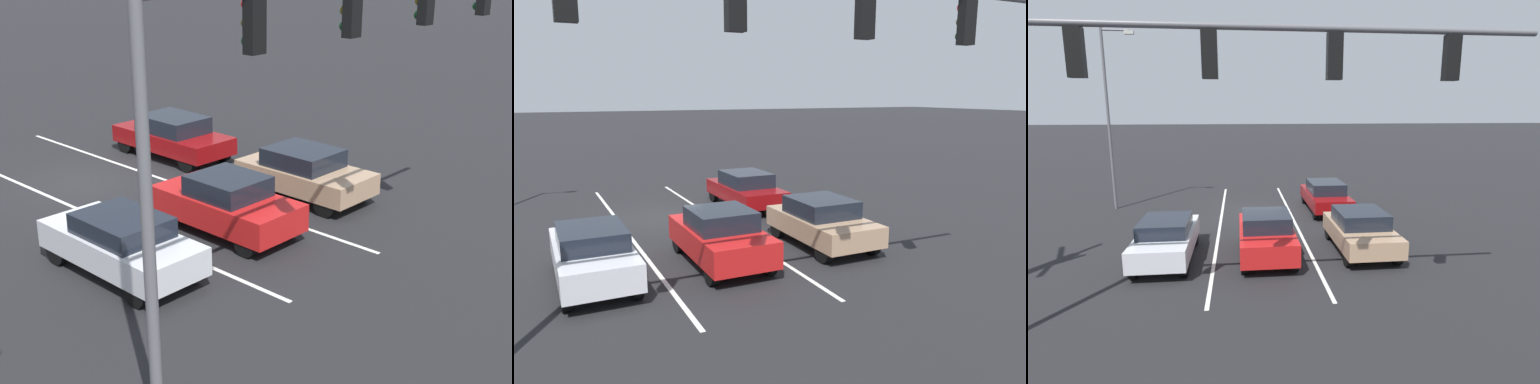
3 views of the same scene
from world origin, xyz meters
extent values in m
plane|color=black|center=(0.00, 0.00, 0.00)|extent=(240.00, 240.00, 0.00)
cube|color=silver|center=(-1.69, 1.95, 0.01)|extent=(0.12, 15.89, 0.01)
cube|color=silver|center=(1.69, 1.95, 0.01)|extent=(0.12, 15.89, 0.01)
cube|color=silver|center=(3.28, 6.10, 0.67)|extent=(1.78, 4.20, 0.67)
cube|color=black|center=(3.28, 6.20, 1.24)|extent=(1.56, 2.06, 0.46)
cube|color=red|center=(2.66, 4.04, 0.84)|extent=(0.24, 0.06, 0.12)
cube|color=red|center=(3.91, 4.04, 0.84)|extent=(0.24, 0.06, 0.12)
cylinder|color=black|center=(2.52, 7.61, 0.34)|extent=(0.22, 0.68, 0.68)
cylinder|color=black|center=(4.04, 7.61, 0.34)|extent=(0.22, 0.68, 0.68)
cylinder|color=black|center=(2.52, 4.59, 0.34)|extent=(0.22, 0.68, 0.68)
cylinder|color=black|center=(4.04, 4.59, 0.34)|extent=(0.22, 0.68, 0.68)
cube|color=red|center=(-0.11, 6.13, 0.68)|extent=(1.84, 4.07, 0.71)
cube|color=black|center=(-0.11, 6.20, 1.30)|extent=(1.62, 1.81, 0.53)
cube|color=red|center=(-0.75, 4.14, 0.86)|extent=(0.24, 0.06, 0.12)
cube|color=red|center=(0.53, 4.14, 0.86)|extent=(0.24, 0.06, 0.12)
cylinder|color=black|center=(-0.90, 7.59, 0.32)|extent=(0.22, 0.65, 0.65)
cylinder|color=black|center=(0.68, 7.59, 0.32)|extent=(0.22, 0.65, 0.65)
cylinder|color=black|center=(-0.90, 4.67, 0.32)|extent=(0.22, 0.65, 0.65)
cylinder|color=black|center=(0.68, 4.67, 0.32)|extent=(0.22, 0.65, 0.65)
cube|color=tan|center=(-3.54, 5.99, 0.66)|extent=(1.91, 4.02, 0.62)
cube|color=black|center=(-3.54, 5.90, 1.23)|extent=(1.68, 2.01, 0.53)
cube|color=red|center=(-4.21, 4.02, 0.81)|extent=(0.24, 0.06, 0.12)
cube|color=red|center=(-2.87, 4.02, 0.81)|extent=(0.24, 0.06, 0.12)
cylinder|color=black|center=(-4.36, 7.41, 0.35)|extent=(0.22, 0.70, 0.70)
cylinder|color=black|center=(-2.71, 7.41, 0.35)|extent=(0.22, 0.70, 0.70)
cylinder|color=black|center=(-4.36, 4.58, 0.35)|extent=(0.22, 0.70, 0.70)
cylinder|color=black|center=(-2.71, 4.58, 0.35)|extent=(0.22, 0.70, 0.70)
cube|color=maroon|center=(-3.53, 0.00, 0.65)|extent=(1.87, 4.51, 0.58)
cube|color=black|center=(-3.53, 0.05, 1.22)|extent=(1.65, 2.24, 0.56)
cube|color=red|center=(-4.19, -2.22, 0.79)|extent=(0.24, 0.06, 0.12)
cube|color=red|center=(-2.88, -2.22, 0.79)|extent=(0.24, 0.06, 0.12)
cylinder|color=black|center=(-4.34, 1.65, 0.36)|extent=(0.22, 0.71, 0.71)
cylinder|color=black|center=(-2.73, 1.65, 0.36)|extent=(0.22, 0.71, 0.71)
cylinder|color=black|center=(-4.34, -1.65, 0.36)|extent=(0.22, 0.71, 0.71)
cylinder|color=black|center=(-2.73, -1.65, 0.36)|extent=(0.22, 0.71, 0.71)
cube|color=black|center=(-3.84, 10.89, 6.15)|extent=(0.32, 0.22, 0.95)
sphere|color=red|center=(-3.84, 10.73, 6.43)|extent=(0.20, 0.20, 0.20)
sphere|color=#4C420C|center=(-3.84, 10.73, 6.15)|extent=(0.20, 0.20, 0.20)
sphere|color=#0A3814|center=(-3.84, 10.73, 5.86)|extent=(0.20, 0.20, 0.20)
cube|color=black|center=(-1.27, 10.89, 6.15)|extent=(0.32, 0.22, 0.95)
sphere|color=#4C420C|center=(-1.27, 10.73, 6.15)|extent=(0.20, 0.20, 0.20)
sphere|color=#0A3814|center=(-1.27, 10.73, 5.86)|extent=(0.20, 0.20, 0.20)
cube|color=black|center=(1.31, 10.89, 6.15)|extent=(0.32, 0.22, 0.95)
sphere|color=#4C420C|center=(1.31, 10.73, 6.15)|extent=(0.20, 0.20, 0.20)
sphere|color=#0A3814|center=(1.31, 10.73, 5.86)|extent=(0.20, 0.20, 0.20)
sphere|color=#0A3814|center=(3.89, 10.73, 5.86)|extent=(0.20, 0.20, 0.20)
camera|label=1|loc=(12.11, 18.59, 7.47)|focal=50.00mm
camera|label=2|loc=(4.55, 18.76, 4.69)|focal=35.00mm
camera|label=3|loc=(0.76, 19.44, 5.07)|focal=28.00mm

